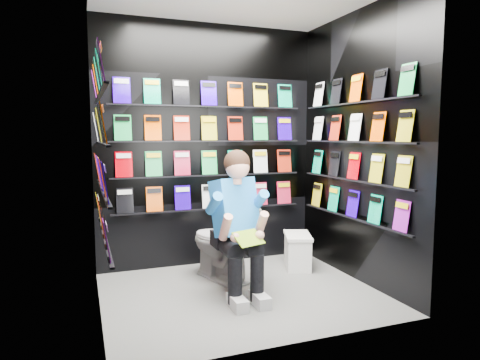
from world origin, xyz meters
name	(u,v)px	position (x,y,z in m)	size (l,w,h in m)	color
floor	(241,293)	(0.00, 0.00, 0.00)	(2.40, 2.40, 0.00)	slate
wall_back	(209,146)	(0.00, 1.00, 1.30)	(2.40, 0.04, 2.60)	black
wall_front	(295,153)	(0.00, -1.00, 1.30)	(2.40, 0.04, 2.60)	black
wall_left	(95,150)	(-1.20, 0.00, 1.30)	(0.04, 2.00, 2.60)	black
wall_right	(357,147)	(1.20, 0.00, 1.30)	(0.04, 2.00, 2.60)	black
comics_back	(209,145)	(0.00, 0.97, 1.31)	(2.10, 0.06, 1.37)	#B8000A
comics_left	(99,149)	(-1.17, 0.00, 1.31)	(0.06, 1.70, 1.37)	#B8000A
comics_right	(354,147)	(1.17, 0.00, 1.31)	(0.06, 1.70, 1.37)	#B8000A
toilet	(221,243)	(-0.05, 0.43, 0.37)	(0.42, 0.75, 0.73)	white
longbox	(297,252)	(0.84, 0.50, 0.16)	(0.24, 0.44, 0.33)	white
longbox_lid	(298,236)	(0.84, 0.50, 0.35)	(0.26, 0.46, 0.03)	white
reader	(234,209)	(-0.05, 0.05, 0.77)	(0.51, 0.75, 1.39)	blue
held_comic	(249,238)	(-0.05, -0.30, 0.58)	(0.25, 0.01, 0.17)	green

